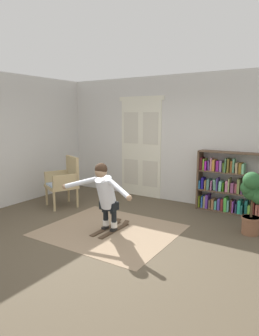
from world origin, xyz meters
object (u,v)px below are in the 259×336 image
(wicker_chair, at_px, (64,180))
(skis_pair, at_px, (111,229))
(bookshelf, at_px, (230,187))
(person_skier, at_px, (105,192))
(potted_plant, at_px, (254,195))

(wicker_chair, relative_size, skis_pair, 1.33)
(bookshelf, xyz_separation_m, wicker_chair, (-3.22, -1.50, 0.04))
(wicker_chair, bearing_deg, bookshelf, 24.98)
(person_skier, bearing_deg, skis_pair, 89.51)
(potted_plant, bearing_deg, bookshelf, 121.72)
(potted_plant, height_order, person_skier, person_skier)
(skis_pair, bearing_deg, potted_plant, 27.91)
(bookshelf, height_order, person_skier, bookshelf)
(potted_plant, distance_m, person_skier, 2.49)
(bookshelf, bearing_deg, skis_pair, -125.33)
(bookshelf, xyz_separation_m, potted_plant, (0.62, -1.00, 0.13))
(potted_plant, xyz_separation_m, person_skier, (-2.13, -1.28, 0.05))
(bookshelf, bearing_deg, wicker_chair, -155.02)
(potted_plant, distance_m, skis_pair, 2.50)
(skis_pair, relative_size, person_skier, 0.58)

